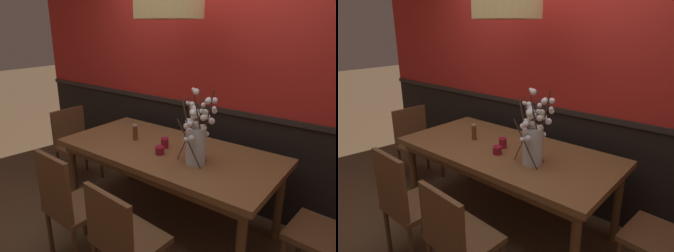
% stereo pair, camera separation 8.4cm
% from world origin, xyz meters
% --- Properties ---
extents(ground_plane, '(24.00, 24.00, 0.00)m').
position_xyz_m(ground_plane, '(0.00, 0.00, 0.00)').
color(ground_plane, brown).
extents(back_wall, '(5.38, 0.14, 2.87)m').
position_xyz_m(back_wall, '(0.00, 0.71, 1.43)').
color(back_wall, black).
rests_on(back_wall, ground).
extents(dining_table, '(2.03, 0.97, 0.78)m').
position_xyz_m(dining_table, '(0.00, 0.00, 0.70)').
color(dining_table, brown).
rests_on(dining_table, ground).
extents(chair_far_side_left, '(0.47, 0.42, 0.88)m').
position_xyz_m(chair_far_side_left, '(-0.28, 0.87, 0.50)').
color(chair_far_side_left, brown).
rests_on(chair_far_side_left, ground).
extents(chair_head_west_end, '(0.41, 0.48, 0.89)m').
position_xyz_m(chair_head_west_end, '(-1.47, 0.03, 0.50)').
color(chair_head_west_end, brown).
rests_on(chair_head_west_end, ground).
extents(chair_near_side_right, '(0.48, 0.42, 0.89)m').
position_xyz_m(chair_near_side_right, '(0.30, -0.89, 0.51)').
color(chair_near_side_right, brown).
rests_on(chair_near_side_right, ground).
extents(chair_near_side_left, '(0.44, 0.41, 0.96)m').
position_xyz_m(chair_near_side_left, '(-0.31, -0.88, 0.53)').
color(chair_near_side_left, brown).
rests_on(chair_near_side_left, ground).
extents(chair_head_east_end, '(0.43, 0.46, 0.94)m').
position_xyz_m(chair_head_east_end, '(1.40, 0.02, 0.53)').
color(chair_head_east_end, brown).
rests_on(chair_head_east_end, ground).
extents(chair_far_side_right, '(0.45, 0.45, 0.95)m').
position_xyz_m(chair_far_side_right, '(0.34, 0.89, 0.53)').
color(chair_far_side_right, brown).
rests_on(chair_far_side_right, ground).
extents(vase_with_blossoms, '(0.32, 0.37, 0.62)m').
position_xyz_m(vase_with_blossoms, '(0.37, -0.11, 0.99)').
color(vase_with_blossoms, silver).
rests_on(vase_with_blossoms, dining_table).
extents(candle_holder_nearer_center, '(0.08, 0.08, 0.09)m').
position_xyz_m(candle_holder_nearer_center, '(-0.04, 0.00, 0.83)').
color(candle_holder_nearer_center, maroon).
rests_on(candle_holder_nearer_center, dining_table).
extents(candle_holder_nearer_edge, '(0.08, 0.08, 0.07)m').
position_xyz_m(candle_holder_nearer_edge, '(0.02, -0.14, 0.82)').
color(candle_holder_nearer_edge, maroon).
rests_on(candle_holder_nearer_edge, dining_table).
extents(condiment_bottle, '(0.05, 0.05, 0.16)m').
position_xyz_m(condiment_bottle, '(-0.39, -0.02, 0.86)').
color(condiment_bottle, brown).
rests_on(condiment_bottle, dining_table).
extents(pendant_lamp, '(0.58, 0.58, 0.98)m').
position_xyz_m(pendant_lamp, '(-0.04, 0.06, 2.04)').
color(pendant_lamp, tan).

